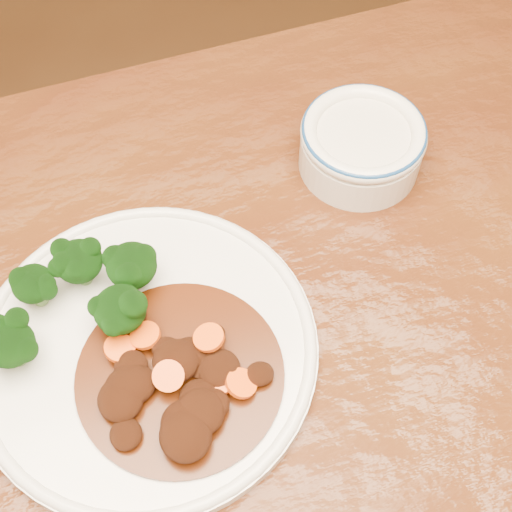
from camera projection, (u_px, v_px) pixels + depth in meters
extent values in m
cube|color=#4D270D|center=(251.00, 428.00, 0.62)|extent=(1.56, 1.00, 0.04)
cylinder|color=white|center=(147.00, 350.00, 0.63)|extent=(0.30, 0.30, 0.01)
torus|color=white|center=(146.00, 347.00, 0.63)|extent=(0.30, 0.30, 0.01)
cylinder|color=#6EA052|center=(18.00, 355.00, 0.61)|extent=(0.01, 0.01, 0.02)
ellipsoid|color=black|center=(10.00, 344.00, 0.59)|extent=(0.04, 0.04, 0.03)
cylinder|color=#6EA052|center=(39.00, 295.00, 0.65)|extent=(0.01, 0.01, 0.02)
ellipsoid|color=black|center=(33.00, 284.00, 0.63)|extent=(0.04, 0.04, 0.03)
cylinder|color=#6EA052|center=(135.00, 279.00, 0.65)|extent=(0.01, 0.01, 0.02)
ellipsoid|color=black|center=(131.00, 265.00, 0.63)|extent=(0.05, 0.05, 0.04)
cylinder|color=#6EA052|center=(84.00, 274.00, 0.66)|extent=(0.01, 0.01, 0.02)
ellipsoid|color=black|center=(79.00, 261.00, 0.64)|extent=(0.04, 0.04, 0.03)
cylinder|color=#6EA052|center=(124.00, 322.00, 0.63)|extent=(0.01, 0.01, 0.02)
ellipsoid|color=black|center=(120.00, 309.00, 0.61)|extent=(0.05, 0.05, 0.04)
cylinder|color=#461907|center=(180.00, 375.00, 0.61)|extent=(0.18, 0.18, 0.00)
ellipsoid|color=black|center=(199.00, 397.00, 0.59)|extent=(0.03, 0.03, 0.02)
ellipsoid|color=black|center=(204.00, 368.00, 0.61)|extent=(0.02, 0.02, 0.01)
ellipsoid|color=black|center=(126.00, 434.00, 0.58)|extent=(0.03, 0.03, 0.01)
ellipsoid|color=black|center=(219.00, 369.00, 0.60)|extent=(0.04, 0.04, 0.02)
ellipsoid|color=black|center=(260.00, 374.00, 0.60)|extent=(0.02, 0.02, 0.01)
ellipsoid|color=black|center=(212.00, 334.00, 0.62)|extent=(0.02, 0.02, 0.01)
ellipsoid|color=black|center=(131.00, 385.00, 0.60)|extent=(0.04, 0.04, 0.02)
ellipsoid|color=black|center=(185.00, 423.00, 0.58)|extent=(0.04, 0.04, 0.02)
ellipsoid|color=black|center=(131.00, 366.00, 0.61)|extent=(0.03, 0.03, 0.01)
ellipsoid|color=black|center=(131.00, 317.00, 0.63)|extent=(0.03, 0.02, 0.01)
ellipsoid|color=black|center=(165.00, 347.00, 0.61)|extent=(0.02, 0.02, 0.01)
ellipsoid|color=black|center=(120.00, 317.00, 0.63)|extent=(0.03, 0.04, 0.02)
ellipsoid|color=black|center=(189.00, 355.00, 0.61)|extent=(0.04, 0.03, 0.02)
ellipsoid|color=black|center=(201.00, 412.00, 0.58)|extent=(0.04, 0.04, 0.02)
ellipsoid|color=black|center=(186.00, 435.00, 0.57)|extent=(0.04, 0.05, 0.02)
ellipsoid|color=black|center=(214.00, 404.00, 0.59)|extent=(0.03, 0.03, 0.01)
ellipsoid|color=black|center=(176.00, 361.00, 0.60)|extent=(0.04, 0.04, 0.02)
ellipsoid|color=black|center=(121.00, 399.00, 0.59)|extent=(0.04, 0.04, 0.02)
cylinder|color=#F44E0D|center=(168.00, 376.00, 0.59)|extent=(0.03, 0.03, 0.01)
cylinder|color=#F44E0D|center=(241.00, 383.00, 0.59)|extent=(0.04, 0.04, 0.02)
cylinder|color=#F44E0D|center=(220.00, 379.00, 0.60)|extent=(0.04, 0.04, 0.01)
cylinder|color=#F44E0D|center=(209.00, 338.00, 0.61)|extent=(0.04, 0.04, 0.01)
cylinder|color=#F44E0D|center=(119.00, 348.00, 0.61)|extent=(0.04, 0.04, 0.01)
cylinder|color=#F44E0D|center=(145.00, 335.00, 0.62)|extent=(0.04, 0.04, 0.01)
cylinder|color=silver|center=(360.00, 151.00, 0.74)|extent=(0.13, 0.13, 0.04)
cylinder|color=silver|center=(363.00, 135.00, 0.72)|extent=(0.10, 0.10, 0.01)
torus|color=silver|center=(364.00, 133.00, 0.71)|extent=(0.13, 0.13, 0.02)
torus|color=navy|center=(364.00, 130.00, 0.71)|extent=(0.13, 0.13, 0.01)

